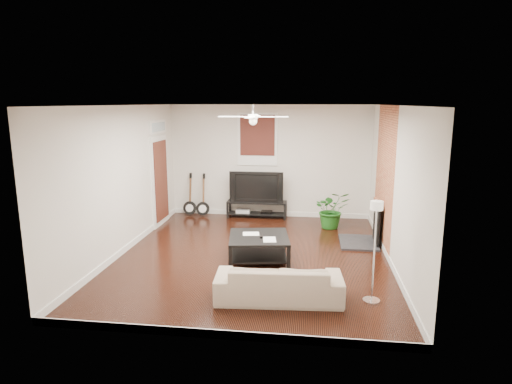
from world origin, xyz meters
TOP-DOWN VIEW (x-y plane):
  - room at (0.00, 0.00)m, footprint 5.01×6.01m
  - brick_accent at (2.49, 1.00)m, footprint 0.02×2.20m
  - fireplace at (2.20, 1.00)m, footprint 0.80×1.10m
  - window_back at (-0.30, 2.97)m, footprint 1.00×0.06m
  - door_left at (-2.46, 1.90)m, footprint 0.08×1.00m
  - tv_stand at (-0.29, 2.78)m, footprint 1.49×0.40m
  - tv at (-0.29, 2.80)m, footprint 1.33×0.17m
  - coffee_table at (0.13, -0.18)m, footprint 1.22×1.22m
  - sofa at (0.63, -1.80)m, footprint 1.90×0.86m
  - floor_lamp at (1.98, -1.70)m, footprint 0.27×0.27m
  - potted_plant at (1.54, 2.07)m, footprint 0.90×0.82m
  - guitar_left at (-2.02, 2.75)m, footprint 0.34×0.24m
  - guitar_right at (-1.67, 2.72)m, footprint 0.36×0.28m
  - ceiling_fan at (0.00, 0.00)m, footprint 1.24×1.24m

SIDE VIEW (x-z plane):
  - tv_stand at x=-0.29m, z-range 0.00..0.42m
  - coffee_table at x=0.13m, z-range 0.00..0.45m
  - sofa at x=0.63m, z-range 0.00..0.54m
  - potted_plant at x=1.54m, z-range 0.00..0.88m
  - fireplace at x=2.20m, z-range 0.00..0.92m
  - guitar_left at x=-2.02m, z-range 0.00..1.10m
  - guitar_right at x=-1.67m, z-range 0.00..1.10m
  - floor_lamp at x=1.98m, z-range 0.00..1.51m
  - tv at x=-0.29m, z-range 0.42..1.18m
  - door_left at x=-2.46m, z-range 0.00..2.50m
  - room at x=0.00m, z-range 0.00..2.80m
  - brick_accent at x=2.49m, z-range 0.00..2.80m
  - window_back at x=-0.30m, z-range 1.30..2.60m
  - ceiling_fan at x=0.00m, z-range 2.44..2.76m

